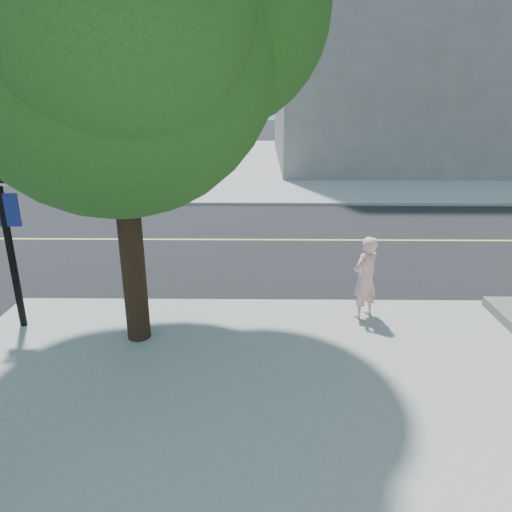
{
  "coord_description": "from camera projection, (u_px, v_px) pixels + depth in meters",
  "views": [
    {
      "loc": [
        3.97,
        -8.8,
        4.14
      ],
      "look_at": [
        3.86,
        -0.66,
        1.3
      ],
      "focal_mm": 32.79,
      "sensor_mm": 36.0,
      "label": 1
    }
  ],
  "objects": [
    {
      "name": "ground",
      "position": [
        71.0,
        304.0,
        9.72
      ],
      "size": [
        140.0,
        140.0,
        0.0
      ],
      "primitive_type": "plane",
      "color": "black",
      "rests_on": "ground"
    },
    {
      "name": "road_ew",
      "position": [
        129.0,
        239.0,
        13.97
      ],
      "size": [
        140.0,
        9.0,
        0.01
      ],
      "primitive_type": "cube",
      "color": "black",
      "rests_on": "ground"
    },
    {
      "name": "street_tree",
      "position": [
        119.0,
        6.0,
        6.48
      ],
      "size": [
        6.03,
        5.48,
        8.0
      ],
      "rotation": [
        0.0,
        0.0,
        -0.37
      ],
      "color": "black",
      "rests_on": "sidewalk_se"
    },
    {
      "name": "man_on_phone",
      "position": [
        365.0,
        278.0,
        8.65
      ],
      "size": [
        0.69,
        0.65,
        1.58
      ],
      "primitive_type": "imported",
      "rotation": [
        0.0,
        0.0,
        3.78
      ],
      "color": "beige",
      "rests_on": "sidewalk_se"
    },
    {
      "name": "sidewalk_ne",
      "position": [
        411.0,
        161.0,
        29.84
      ],
      "size": [
        29.0,
        25.0,
        0.12
      ],
      "primitive_type": "cube",
      "color": "gray",
      "rests_on": "ground"
    },
    {
      "name": "filler_ne",
      "position": [
        430.0,
        41.0,
        27.98
      ],
      "size": [
        18.0,
        16.0,
        14.0
      ],
      "primitive_type": "cube",
      "color": "slate",
      "rests_on": "sidewalk_ne"
    }
  ]
}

